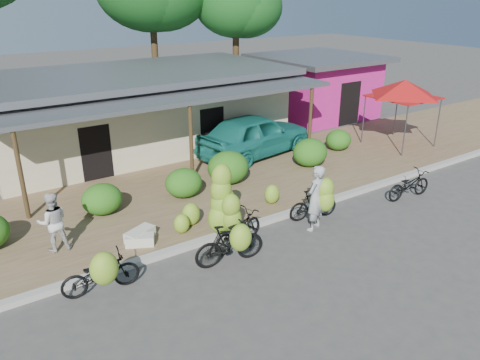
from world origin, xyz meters
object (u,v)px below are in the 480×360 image
object	(u,v)px
bike_center	(230,215)
sack_near	(140,235)
red_canopy	(404,88)
sack_far	(140,240)
teal_van	(255,135)
bike_far_left	(101,273)
bike_left	(231,243)
bike_right	(317,201)
bystander	(53,222)
tree_near_right	(232,1)
bike_far_right	(409,185)
vendor	(315,198)

from	to	relation	value
bike_center	sack_near	bearing A→B (deg)	39.14
red_canopy	sack_far	bearing A→B (deg)	-171.71
red_canopy	teal_van	distance (m)	6.74
bike_far_left	teal_van	bearing A→B (deg)	-48.77
bike_left	bike_right	size ratio (longest dim) A/B	1.16
bystander	sack_near	bearing A→B (deg)	169.11
tree_near_right	bike_far_left	distance (m)	18.92
red_canopy	sack_near	distance (m)	13.17
bike_left	bike_right	bearing A→B (deg)	-71.65
tree_near_right	sack_far	size ratio (longest dim) A/B	10.25
tree_near_right	teal_van	xyz separation A→B (m)	(-3.89, -7.61, -4.95)
bike_left	teal_van	distance (m)	8.26
bike_far_right	tree_near_right	bearing A→B (deg)	-3.51
red_canopy	bike_right	distance (m)	8.84
red_canopy	vendor	world-z (taller)	red_canopy
tree_near_right	bike_far_left	world-z (taller)	tree_near_right
red_canopy	bike_right	world-z (taller)	red_canopy
bike_far_left	bike_left	distance (m)	3.16
bike_far_right	sack_far	bearing A→B (deg)	82.58
teal_van	bystander	bearing A→B (deg)	101.39
bike_center	red_canopy	bearing A→B (deg)	-91.88
bike_far_left	bike_center	distance (m)	3.70
tree_near_right	bike_center	xyz separation A→B (m)	(-8.61, -13.00, -5.09)
bike_center	teal_van	distance (m)	7.16
tree_near_right	bike_center	bearing A→B (deg)	-123.53
bike_right	bystander	xyz separation A→B (m)	(-6.93, 2.46, 0.27)
bike_right	bike_far_right	bearing A→B (deg)	-84.41
sack_far	bystander	world-z (taller)	bystander
red_canopy	bike_far_right	world-z (taller)	red_canopy
bike_right	bystander	distance (m)	7.36
bike_far_left	bike_right	bearing A→B (deg)	-83.22
tree_near_right	sack_near	distance (m)	16.77
red_canopy	teal_van	world-z (taller)	red_canopy
red_canopy	bike_center	size ratio (longest dim) A/B	1.56
bike_left	bike_right	world-z (taller)	bike_right
tree_near_right	bike_left	xyz separation A→B (m)	(-9.19, -13.94, -5.31)
sack_near	vendor	size ratio (longest dim) A/B	0.43
bike_left	teal_van	bearing A→B (deg)	-31.25
bike_left	sack_far	size ratio (longest dim) A/B	2.56
bike_right	bike_far_left	bearing A→B (deg)	102.28
sack_near	teal_van	size ratio (longest dim) A/B	0.16
bike_right	bike_center	bearing A→B (deg)	95.23
tree_near_right	red_canopy	distance (m)	10.78
tree_near_right	bike_far_right	size ratio (longest dim) A/B	4.16
bike_right	sack_near	bearing A→B (deg)	83.12
bike_left	bike_right	distance (m)	3.49
vendor	bike_far_right	bearing A→B (deg)	156.49
red_canopy	vendor	size ratio (longest dim) A/B	1.79
red_canopy	bike_far_right	bearing A→B (deg)	-138.08
bike_center	sack_far	world-z (taller)	bike_center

